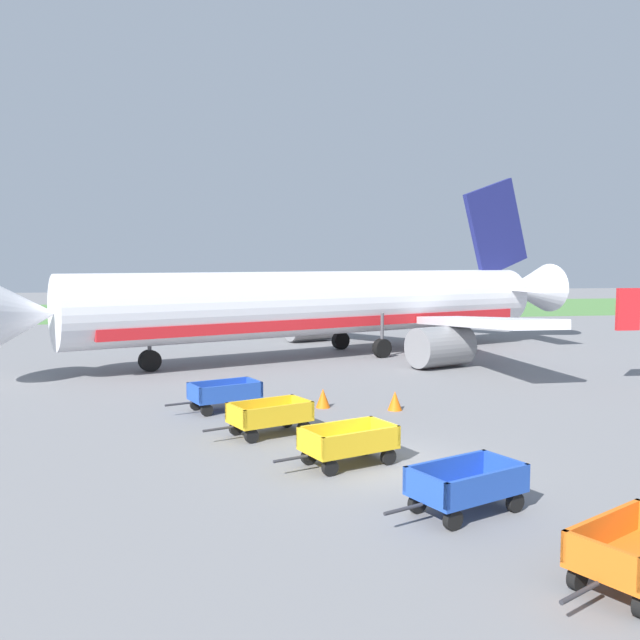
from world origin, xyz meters
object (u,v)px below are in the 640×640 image
baggage_cart_fourth_in_row (270,416)px  traffic_cone_near_plane (395,401)px  traffic_cone_mid_apron (323,398)px  baggage_cart_second_in_row (466,486)px  baggage_cart_far_end (225,395)px  airplane (340,304)px  baggage_cart_nearest (638,552)px  baggage_cart_third_in_row (348,443)px

baggage_cart_fourth_in_row → traffic_cone_near_plane: size_ratio=4.98×
traffic_cone_mid_apron → traffic_cone_near_plane: bearing=-19.9°
baggage_cart_second_in_row → baggage_cart_far_end: same height
baggage_cart_second_in_row → airplane: bearing=84.2°
baggage_cart_nearest → traffic_cone_near_plane: 13.84m
baggage_cart_fourth_in_row → traffic_cone_near_plane: (5.01, 2.72, -0.24)m
baggage_cart_nearest → baggage_cart_far_end: 16.28m
baggage_cart_nearest → traffic_cone_mid_apron: (-2.71, 14.77, -0.24)m
baggage_cart_nearest → baggage_cart_third_in_row: size_ratio=0.98×
airplane → baggage_cart_fourth_in_row: airplane is taller
baggage_cart_far_end → traffic_cone_near_plane: 6.39m
airplane → baggage_cart_far_end: size_ratio=10.12×
baggage_cart_fourth_in_row → traffic_cone_mid_apron: baggage_cart_fourth_in_row is taller
baggage_cart_third_in_row → baggage_cart_far_end: 7.98m
traffic_cone_mid_apron → baggage_cart_second_in_row: bearing=-84.1°
baggage_cart_far_end → traffic_cone_mid_apron: 3.73m
airplane → traffic_cone_mid_apron: (-3.67, -13.95, -2.69)m
baggage_cart_nearest → baggage_cart_third_in_row: 8.30m
traffic_cone_near_plane → traffic_cone_mid_apron: bearing=160.1°
baggage_cart_nearest → baggage_cart_second_in_row: size_ratio=0.98×
airplane → traffic_cone_near_plane: airplane is taller
airplane → baggage_cart_far_end: 15.81m
baggage_cart_far_end → baggage_cart_third_in_row: bearing=-67.4°
baggage_cart_fourth_in_row → traffic_cone_mid_apron: size_ratio=4.88×
baggage_cart_third_in_row → traffic_cone_mid_apron: size_ratio=4.91×
airplane → baggage_cart_fourth_in_row: bearing=-109.1°
traffic_cone_near_plane → baggage_cart_third_in_row: bearing=-117.3°
airplane → traffic_cone_mid_apron: 14.68m
baggage_cart_far_end → traffic_cone_mid_apron: size_ratio=4.91×
baggage_cart_far_end → airplane: bearing=61.8°
baggage_cart_second_in_row → traffic_cone_near_plane: 10.23m
baggage_cart_far_end → baggage_cart_fourth_in_row: bearing=-71.5°
baggage_cart_third_in_row → baggage_cart_fourth_in_row: same height
airplane → traffic_cone_near_plane: size_ratio=50.63×
baggage_cart_second_in_row → traffic_cone_mid_apron: size_ratio=4.88×
baggage_cart_fourth_in_row → traffic_cone_mid_apron: (2.43, 3.65, -0.24)m
airplane → baggage_cart_fourth_in_row: size_ratio=10.17×
baggage_cart_second_in_row → traffic_cone_mid_apron: 11.12m
baggage_cart_third_in_row → baggage_cart_second_in_row: bearing=-65.1°
baggage_cart_second_in_row → baggage_cart_third_in_row: 4.27m
baggage_cart_nearest → baggage_cart_third_in_row: same height
baggage_cart_far_end → traffic_cone_mid_apron: bearing=-2.9°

